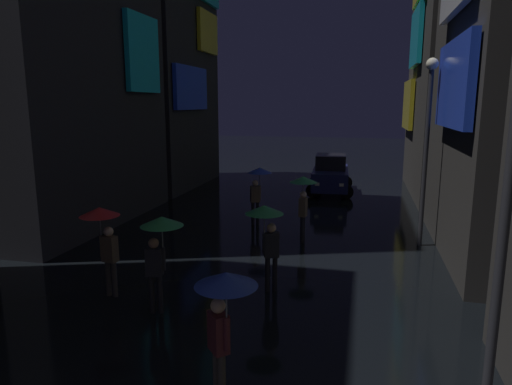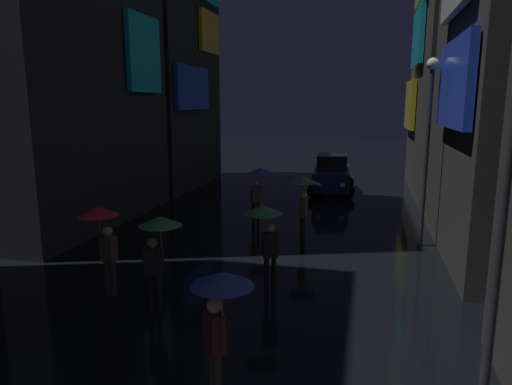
% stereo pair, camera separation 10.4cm
% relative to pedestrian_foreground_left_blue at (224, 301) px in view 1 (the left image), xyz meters
% --- Properties ---
extents(building_left_far, '(4.25, 7.19, 17.75)m').
position_rel_pedestrian_foreground_left_blue_xyz_m(building_left_far, '(-8.78, 17.34, 7.21)').
color(building_left_far, '#232328').
rests_on(building_left_far, ground).
extents(building_right_far, '(4.25, 8.69, 13.21)m').
position_rel_pedestrian_foreground_left_blue_xyz_m(building_right_far, '(6.16, 18.08, 4.95)').
color(building_right_far, '#33302D').
rests_on(building_right_far, ground).
extents(pedestrian_foreground_left_blue, '(0.90, 0.90, 2.12)m').
position_rel_pedestrian_foreground_left_blue_xyz_m(pedestrian_foreground_left_blue, '(0.00, 0.00, 0.00)').
color(pedestrian_foreground_left_blue, '#38332D').
rests_on(pedestrian_foreground_left_blue, ground).
extents(pedestrian_near_crossing_green, '(0.90, 0.90, 2.12)m').
position_rel_pedestrian_foreground_left_blue_xyz_m(pedestrian_near_crossing_green, '(0.00, 8.61, 0.00)').
color(pedestrian_near_crossing_green, black).
rests_on(pedestrian_near_crossing_green, ground).
extents(pedestrian_midstreet_centre_red, '(0.90, 0.90, 2.12)m').
position_rel_pedestrian_foreground_left_blue_xyz_m(pedestrian_midstreet_centre_red, '(-3.85, 3.18, 0.00)').
color(pedestrian_midstreet_centre_red, '#38332D').
rests_on(pedestrian_midstreet_centre_red, ground).
extents(pedestrian_foreground_right_green, '(0.90, 0.90, 2.12)m').
position_rel_pedestrian_foreground_left_blue_xyz_m(pedestrian_foreground_right_green, '(-0.28, 4.27, 0.00)').
color(pedestrian_foreground_right_green, black).
rests_on(pedestrian_foreground_right_green, ground).
extents(pedestrian_far_right_green, '(0.90, 0.90, 2.12)m').
position_rel_pedestrian_foreground_left_blue_xyz_m(pedestrian_far_right_green, '(-2.23, 2.67, 0.00)').
color(pedestrian_far_right_green, black).
rests_on(pedestrian_far_right_green, ground).
extents(pedestrian_midstreet_left_blue, '(0.90, 0.90, 2.12)m').
position_rel_pedestrian_foreground_left_blue_xyz_m(pedestrian_midstreet_left_blue, '(-1.88, 10.32, 0.00)').
color(pedestrian_midstreet_left_blue, black).
rests_on(pedestrian_midstreet_left_blue, ground).
extents(car_distant, '(2.39, 4.22, 1.92)m').
position_rel_pedestrian_foreground_left_blue_xyz_m(car_distant, '(0.28, 17.09, -0.74)').
color(car_distant, navy).
rests_on(car_distant, ground).
extents(streetlamp_right_far, '(0.36, 0.36, 5.74)m').
position_rel_pedestrian_foreground_left_blue_xyz_m(streetlamp_right_far, '(3.69, 8.91, 1.90)').
color(streetlamp_right_far, '#2D2D33').
rests_on(streetlamp_right_far, ground).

